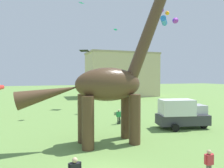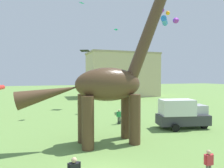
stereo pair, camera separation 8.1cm
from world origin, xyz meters
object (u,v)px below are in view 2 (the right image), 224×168
Objects in this scene: kite_near_high at (116,30)px; kite_mid_center at (82,3)px; dinosaur_sculpture at (108,84)px; kite_high_right at (167,21)px; parked_box_truck at (182,113)px; person_watching_child at (209,161)px; kite_high_left at (162,12)px; person_vendor_side at (119,115)px; kite_drifting at (85,51)px.

kite_mid_center reaches higher than kite_near_high.
kite_high_right is (11.27, 8.22, 8.45)m from dinosaur_sculpture.
dinosaur_sculpture is 17.55m from kite_mid_center.
person_watching_child is (-5.86, -9.84, -0.65)m from parked_box_truck.
kite_high_left reaches higher than kite_near_high.
person_vendor_side is at bearing -66.87° from kite_mid_center.
kite_mid_center is (-13.68, -0.26, -0.09)m from kite_high_left.
dinosaur_sculpture is 8.49× the size of person_watching_child.
kite_drifting is at bearing -42.66° from person_vendor_side.
person_watching_child is at bearing -96.86° from kite_near_high.
kite_high_right reaches higher than kite_near_high.
kite_near_high is (-7.80, 1.27, -3.17)m from kite_high_left.
person_watching_child is at bearing -116.25° from kite_high_right.
kite_drifting is at bearing 128.66° from kite_near_high.
person_watching_child is at bearing -87.10° from kite_drifting.
kite_mid_center is at bearing -178.92° from kite_high_left.
parked_box_truck is 21.15m from kite_drifting.
parked_box_truck is 20.60m from kite_mid_center.
kite_high_left reaches higher than person_vendor_side.
kite_near_high is 0.35× the size of kite_drifting.
dinosaur_sculpture is 2.36× the size of parked_box_truck.
kite_drifting reaches higher than parked_box_truck.
dinosaur_sculpture reaches higher than person_vendor_side.
kite_near_high is (-5.11, 6.69, -0.18)m from kite_high_right.
kite_mid_center is (0.28, 13.38, 11.34)m from dinosaur_sculpture.
person_vendor_side is 15.32m from kite_near_high.
person_watching_child is (3.45, -7.65, -4.06)m from dinosaur_sculpture.
kite_high_right is 8.42m from kite_near_high.
kite_high_right reaches higher than person_vendor_side.
kite_near_high is at bearing -51.34° from kite_drifting.
kite_near_high reaches higher than kite_drifting.
dinosaur_sculpture is 7.92× the size of person_vendor_side.
parked_box_truck is 2.91× the size of kite_drifting.
kite_near_high reaches higher than parked_box_truck.
kite_high_right reaches higher than parked_box_truck.
parked_box_truck is 19.32m from kite_high_left.
person_vendor_side is 2.46× the size of kite_near_high.
dinosaur_sculpture is 22.62m from kite_high_left.
dinosaur_sculpture is at bearing -112.45° from kite_near_high.
kite_drifting is (-1.33, 13.90, 9.25)m from person_vendor_side.
kite_high_left is 13.68m from kite_mid_center.
parked_box_truck is 3.35× the size of person_vendor_side.
kite_high_right is 12.49m from kite_mid_center.
kite_mid_center reaches higher than parked_box_truck.
kite_near_high is at bearing 14.54° from kite_mid_center.
person_watching_child is 0.81× the size of kite_drifting.
person_vendor_side is 20.15m from kite_high_left.
dinosaur_sculpture is 4.83× the size of kite_high_right.
kite_mid_center is (-3.17, 21.04, 15.41)m from person_watching_child.
dinosaur_sculpture is 10.15m from parked_box_truck.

